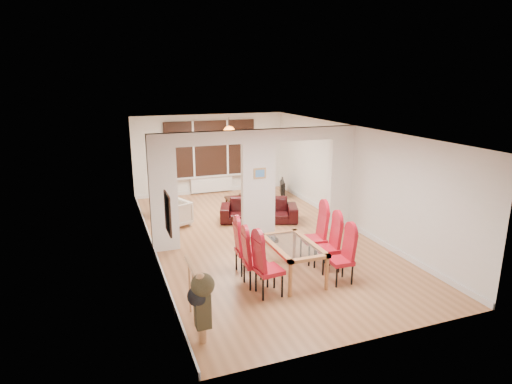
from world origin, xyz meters
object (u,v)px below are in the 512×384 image
dining_chair_rb (327,245)px  armchair (174,214)px  sofa (259,210)px  coffee_table (244,200)px  dining_chair_la (269,266)px  dining_chair_lc (247,247)px  dining_table (292,260)px  bottle (247,192)px  dining_chair_lb (256,259)px  dining_chair_rc (314,235)px  dining_chair_ra (341,257)px  television (280,188)px  person (164,188)px  bowl (242,195)px

dining_chair_rb → armchair: (-2.38, 3.72, -0.21)m
sofa → coffee_table: sofa is taller
sofa → dining_chair_la: bearing=-88.9°
dining_chair_rb → dining_chair_la: bearing=-153.6°
dining_chair_lc → dining_chair_la: bearing=-82.8°
dining_chair_rb → coffee_table: 4.97m
dining_table → coffee_table: dining_table is taller
dining_chair_la → bottle: (1.49, 5.48, -0.16)m
dining_chair_la → dining_chair_rb: (1.45, 0.51, -0.01)m
dining_chair_lb → dining_table: bearing=8.7°
dining_chair_lb → dining_chair_rc: bearing=25.8°
dining_chair_rc → dining_table: bearing=-136.6°
dining_chair_ra → armchair: dining_chair_ra is taller
dining_table → dining_chair_lc: (-0.74, 0.52, 0.18)m
dining_table → coffee_table: bearing=82.1°
sofa → armchair: bearing=-170.2°
dining_chair_la → dining_chair_lb: size_ratio=1.05×
television → bottle: bearing=129.5°
sofa → bottle: size_ratio=7.41×
person → television: (3.83, 0.82, -0.55)m
dining_table → dining_chair_la: (-0.68, -0.47, 0.20)m
dining_chair_rb → television: 5.61m
sofa → coffee_table: 1.61m
bottle → bowl: 0.19m
dining_chair_la → coffee_table: (1.37, 5.46, -0.42)m
dining_chair_rc → dining_chair_lc: bearing=-172.3°
dining_chair_lb → sofa: bearing=72.6°
dining_chair_la → sofa: dining_chair_la is taller
coffee_table → bowl: 0.17m
dining_chair_rb → coffee_table: dining_chair_rb is taller
dining_chair_rc → dining_chair_ra: bearing=-81.8°
dining_chair_lc → dining_chair_rb: size_ratio=0.97×
dining_chair_ra → sofa: 3.90m
dining_chair_rc → bowl: size_ratio=5.16×
dining_chair_lc → coffee_table: dining_chair_lc is taller
dining_chair_rc → bowl: 4.56m
dining_chair_lc → bottle: dining_chair_lc is taller
armchair → dining_chair_rc: bearing=13.8°
coffee_table → person: bearing=-172.1°
dining_chair_lc → dining_chair_rc: 1.47m
person → television: 3.95m
dining_table → bowl: size_ratio=6.55×
dining_chair_rc → coffee_table: dining_chair_rc is taller
coffee_table → bowl: bowl is taller
dining_chair_rb → dining_chair_lb: bearing=-169.4°
bottle → dining_chair_la: bearing=-105.2°
dining_chair_lc → television: dining_chair_lc is taller
dining_chair_la → dining_chair_ra: (1.42, -0.03, -0.04)m
dining_chair_la → person: bearing=94.9°
television → dining_chair_lc: bearing=169.6°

